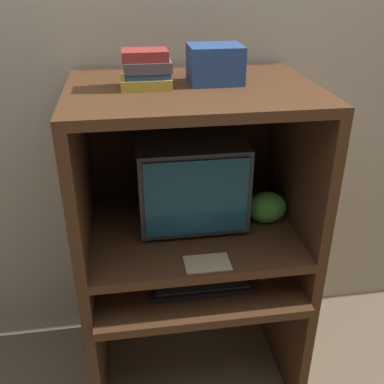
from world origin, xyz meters
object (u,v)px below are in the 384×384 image
at_px(snack_bag, 267,207).
at_px(storage_box, 215,64).
at_px(mouse, 263,277).
at_px(book_stack, 146,70).
at_px(crt_monitor, 188,177).
at_px(keyboard, 201,285).

height_order(snack_bag, storage_box, storage_box).
height_order(mouse, book_stack, book_stack).
distance_m(crt_monitor, book_stack, 0.48).
relative_size(book_stack, storage_box, 0.93).
distance_m(crt_monitor, snack_bag, 0.35).
relative_size(crt_monitor, book_stack, 2.42).
height_order(keyboard, mouse, same).
distance_m(mouse, storage_box, 0.85).
relative_size(crt_monitor, snack_bag, 2.63).
bearing_deg(mouse, crt_monitor, 138.00).
relative_size(mouse, storage_box, 0.31).
height_order(book_stack, storage_box, storage_box).
distance_m(mouse, snack_bag, 0.28).
bearing_deg(crt_monitor, storage_box, -25.54).
bearing_deg(snack_bag, crt_monitor, 164.84).
height_order(keyboard, storage_box, storage_box).
distance_m(book_stack, storage_box, 0.25).
height_order(keyboard, snack_bag, snack_bag).
distance_m(mouse, book_stack, 0.93).
distance_m(keyboard, storage_box, 0.84).
bearing_deg(storage_box, keyboard, -110.21).
bearing_deg(crt_monitor, book_stack, -154.19).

